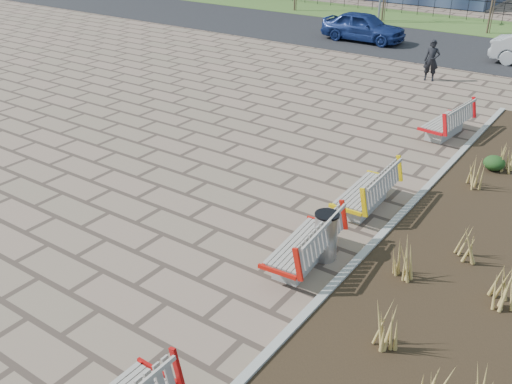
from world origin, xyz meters
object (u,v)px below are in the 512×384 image
Objects in this scene: bench_c at (365,189)px; car_blue at (363,27)px; bench_b at (303,242)px; pedestrian at (432,60)px; bench_d at (446,120)px; litter_bin at (326,237)px.

bench_c is 0.50× the size of car_blue.
car_blue is at bearing 107.73° from bench_b.
bench_b is at bearing -91.44° from bench_c.
pedestrian is at bearing -132.64° from car_blue.
bench_d is 5.99m from pedestrian.
litter_bin is at bearing -81.97° from bench_d.
litter_bin is 13.65m from pedestrian.
litter_bin is at bearing -93.00° from pedestrian.
bench_c is 5.57m from bench_d.
bench_b is 0.51m from litter_bin.
car_blue is at bearing 113.47° from litter_bin.
pedestrian is (-2.44, 11.04, 0.29)m from bench_c.
pedestrian is at bearing 101.01° from bench_c.
litter_bin is 19.80m from car_blue.
car_blue is at bearing 132.70° from bench_d.
bench_d is at bearing 88.56° from bench_c.
litter_bin is at bearing -156.45° from car_blue.
bench_c is at bearing -91.99° from pedestrian.
pedestrian is (-2.44, 13.81, 0.29)m from bench_b.
bench_b and bench_c have the same top height.
bench_d is at bearing -143.30° from car_blue.
bench_b reaches higher than litter_bin.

